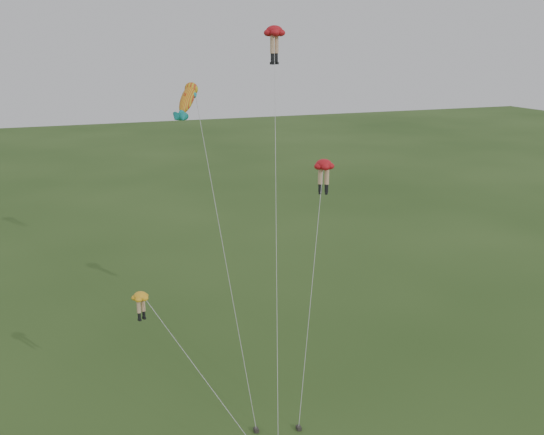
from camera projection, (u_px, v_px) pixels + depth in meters
name	position (u px, v px, depth m)	size (l,w,h in m)	color
ground	(267.00, 424.00, 36.82)	(300.00, 300.00, 0.00)	#294418
legs_kite_red_high	(274.00, 39.00, 42.76)	(6.14, 14.98, 23.50)	red
legs_kite_red_mid	(323.00, 171.00, 39.64)	(5.47, 7.75, 14.99)	red
legs_kite_yellow	(145.00, 305.00, 34.55)	(6.29, 8.03, 8.63)	yellow
fish_kite	(188.00, 100.00, 37.94)	(2.74, 10.03, 20.13)	gold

